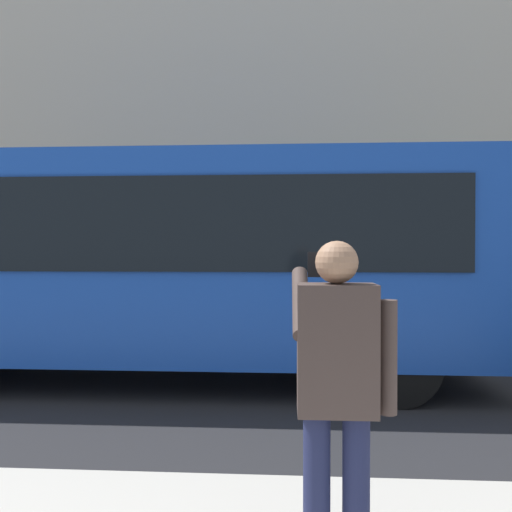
# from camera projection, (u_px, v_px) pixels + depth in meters

# --- Properties ---
(ground_plane) EXTENTS (60.00, 60.00, 0.00)m
(ground_plane) POSITION_uv_depth(u_px,v_px,m) (276.00, 376.00, 7.23)
(ground_plane) COLOR #232326
(building_facade_far) EXTENTS (28.00, 1.55, 12.00)m
(building_facade_far) POSITION_uv_depth(u_px,v_px,m) (282.00, 97.00, 13.94)
(building_facade_far) COLOR beige
(building_facade_far) RESTS_ON ground_plane
(red_bus) EXTENTS (9.05, 2.54, 3.08)m
(red_bus) POSITION_uv_depth(u_px,v_px,m) (161.00, 258.00, 7.11)
(red_bus) COLOR #1947AD
(red_bus) RESTS_ON ground_plane
(pedestrian_photographer) EXTENTS (0.53, 0.52, 1.70)m
(pedestrian_photographer) POSITION_uv_depth(u_px,v_px,m) (337.00, 379.00, 2.61)
(pedestrian_photographer) COLOR #1E2347
(pedestrian_photographer) RESTS_ON sidewalk_curb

